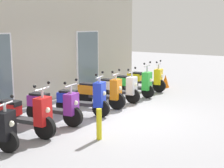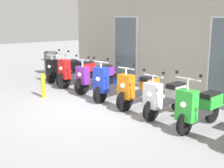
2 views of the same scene
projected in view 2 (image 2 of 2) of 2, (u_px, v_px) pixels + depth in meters
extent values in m
plane|color=#939399|center=(91.00, 109.00, 7.59)|extent=(40.00, 40.00, 0.00)
cube|color=#B2AD9E|center=(174.00, 31.00, 8.93)|extent=(10.51, 0.30, 3.73)
cube|color=slate|center=(165.00, 91.00, 9.18)|extent=(10.51, 0.20, 0.12)
cube|color=silver|center=(125.00, 50.00, 10.57)|extent=(1.27, 0.04, 2.30)
cube|color=slate|center=(125.00, 50.00, 10.56)|extent=(1.15, 0.02, 2.22)
cylinder|color=black|center=(52.00, 77.00, 10.53)|extent=(0.21, 0.46, 0.45)
cylinder|color=black|center=(74.00, 72.00, 11.40)|extent=(0.21, 0.46, 0.45)
cube|color=#2D2D30|center=(63.00, 72.00, 10.94)|extent=(0.44, 0.74, 0.09)
cube|color=black|center=(52.00, 67.00, 10.48)|extent=(0.43, 0.34, 0.56)
sphere|color=#F2EFCC|center=(49.00, 67.00, 10.37)|extent=(0.12, 0.12, 0.12)
cube|color=black|center=(72.00, 65.00, 11.25)|extent=(0.43, 0.58, 0.28)
cube|color=black|center=(71.00, 61.00, 11.19)|extent=(0.38, 0.53, 0.11)
cylinder|color=silver|center=(52.00, 57.00, 10.41)|extent=(0.06, 0.06, 0.19)
cylinder|color=silver|center=(52.00, 55.00, 10.39)|extent=(0.50, 0.18, 0.04)
sphere|color=black|center=(57.00, 53.00, 10.22)|extent=(0.07, 0.07, 0.07)
sphere|color=black|center=(47.00, 52.00, 10.52)|extent=(0.07, 0.07, 0.07)
cylinder|color=black|center=(64.00, 80.00, 9.75)|extent=(0.19, 0.54, 0.53)
cylinder|color=black|center=(89.00, 76.00, 10.52)|extent=(0.19, 0.54, 0.53)
cube|color=#2D2D30|center=(77.00, 75.00, 10.11)|extent=(0.36, 0.72, 0.09)
cube|color=red|center=(64.00, 69.00, 9.70)|extent=(0.41, 0.29, 0.62)
sphere|color=#F2EFCC|center=(61.00, 68.00, 9.60)|extent=(0.12, 0.12, 0.12)
cube|color=red|center=(87.00, 67.00, 10.38)|extent=(0.37, 0.56, 0.28)
cube|color=black|center=(86.00, 63.00, 10.32)|extent=(0.33, 0.51, 0.11)
cylinder|color=silver|center=(64.00, 57.00, 9.61)|extent=(0.06, 0.06, 0.23)
cylinder|color=silver|center=(64.00, 54.00, 9.59)|extent=(0.49, 0.11, 0.04)
sphere|color=black|center=(68.00, 51.00, 9.40)|extent=(0.07, 0.07, 0.07)
sphere|color=black|center=(59.00, 50.00, 9.73)|extent=(0.07, 0.07, 0.07)
cylinder|color=black|center=(82.00, 86.00, 8.99)|extent=(0.20, 0.53, 0.52)
cylinder|color=black|center=(108.00, 80.00, 9.80)|extent=(0.20, 0.53, 0.52)
cube|color=#2D2D30|center=(95.00, 80.00, 9.37)|extent=(0.38, 0.73, 0.09)
cube|color=purple|center=(83.00, 75.00, 8.95)|extent=(0.42, 0.30, 0.53)
sphere|color=#F2EFCC|center=(79.00, 75.00, 8.85)|extent=(0.12, 0.12, 0.12)
cube|color=purple|center=(106.00, 71.00, 9.66)|extent=(0.39, 0.56, 0.28)
cube|color=black|center=(105.00, 67.00, 9.60)|extent=(0.34, 0.52, 0.11)
cylinder|color=silver|center=(82.00, 63.00, 8.87)|extent=(0.06, 0.06, 0.24)
cylinder|color=silver|center=(82.00, 60.00, 8.85)|extent=(0.53, 0.13, 0.04)
sphere|color=black|center=(88.00, 57.00, 8.65)|extent=(0.07, 0.07, 0.07)
sphere|color=black|center=(76.00, 56.00, 9.00)|extent=(0.07, 0.07, 0.07)
cylinder|color=black|center=(100.00, 94.00, 8.10)|extent=(0.22, 0.49, 0.48)
cylinder|color=black|center=(125.00, 87.00, 8.97)|extent=(0.22, 0.49, 0.48)
cube|color=#2D2D30|center=(113.00, 87.00, 8.51)|extent=(0.43, 0.74, 0.09)
cube|color=#1E38C6|center=(101.00, 80.00, 8.05)|extent=(0.43, 0.33, 0.67)
sphere|color=#F2EFCC|center=(98.00, 79.00, 7.94)|extent=(0.12, 0.12, 0.12)
cube|color=#1E38C6|center=(123.00, 79.00, 8.84)|extent=(0.42, 0.58, 0.28)
cube|color=black|center=(122.00, 75.00, 8.78)|extent=(0.37, 0.53, 0.11)
cylinder|color=silver|center=(101.00, 65.00, 7.96)|extent=(0.06, 0.06, 0.18)
cylinder|color=silver|center=(101.00, 62.00, 7.94)|extent=(0.47, 0.16, 0.04)
sphere|color=black|center=(108.00, 59.00, 7.78)|extent=(0.07, 0.07, 0.07)
sphere|color=black|center=(94.00, 58.00, 8.07)|extent=(0.07, 0.07, 0.07)
cylinder|color=black|center=(125.00, 101.00, 7.42)|extent=(0.20, 0.53, 0.52)
cylinder|color=black|center=(151.00, 93.00, 8.21)|extent=(0.20, 0.53, 0.52)
cube|color=#2D2D30|center=(139.00, 93.00, 7.79)|extent=(0.37, 0.72, 0.09)
cube|color=orange|center=(126.00, 86.00, 7.37)|extent=(0.42, 0.30, 0.60)
sphere|color=#F2EFCC|center=(122.00, 86.00, 7.26)|extent=(0.12, 0.12, 0.12)
cube|color=orange|center=(149.00, 83.00, 8.07)|extent=(0.38, 0.56, 0.28)
cube|color=black|center=(149.00, 78.00, 8.01)|extent=(0.34, 0.52, 0.11)
cylinder|color=silver|center=(126.00, 71.00, 7.28)|extent=(0.06, 0.06, 0.19)
cylinder|color=silver|center=(126.00, 68.00, 7.27)|extent=(0.50, 0.12, 0.04)
sphere|color=black|center=(134.00, 65.00, 7.08)|extent=(0.07, 0.07, 0.07)
sphere|color=black|center=(119.00, 63.00, 7.41)|extent=(0.07, 0.07, 0.07)
cylinder|color=black|center=(151.00, 111.00, 6.70)|extent=(0.13, 0.49, 0.49)
cylinder|color=black|center=(179.00, 102.00, 7.40)|extent=(0.13, 0.49, 0.49)
cube|color=#2D2D30|center=(166.00, 102.00, 7.02)|extent=(0.33, 0.68, 0.09)
cube|color=white|center=(153.00, 96.00, 6.65)|extent=(0.40, 0.28, 0.56)
sphere|color=#F2EFCC|center=(149.00, 95.00, 6.55)|extent=(0.12, 0.12, 0.12)
cube|color=white|center=(177.00, 91.00, 7.26)|extent=(0.35, 0.55, 0.28)
cube|color=black|center=(176.00, 85.00, 7.21)|extent=(0.31, 0.50, 0.11)
cylinder|color=silver|center=(153.00, 80.00, 6.57)|extent=(0.06, 0.06, 0.20)
cylinder|color=silver|center=(153.00, 76.00, 6.55)|extent=(0.54, 0.09, 0.04)
sphere|color=black|center=(163.00, 73.00, 6.34)|extent=(0.07, 0.07, 0.07)
sphere|color=black|center=(144.00, 70.00, 6.72)|extent=(0.07, 0.07, 0.07)
cylinder|color=black|center=(185.00, 124.00, 5.92)|extent=(0.13, 0.47, 0.46)
cylinder|color=black|center=(212.00, 112.00, 6.61)|extent=(0.13, 0.47, 0.46)
cube|color=#2D2D30|center=(199.00, 113.00, 6.24)|extent=(0.32, 0.68, 0.09)
cube|color=green|center=(187.00, 105.00, 5.86)|extent=(0.40, 0.28, 0.62)
sphere|color=#F2EFCC|center=(183.00, 105.00, 5.77)|extent=(0.12, 0.12, 0.12)
cube|color=green|center=(211.00, 101.00, 6.49)|extent=(0.35, 0.55, 0.28)
cube|color=black|center=(210.00, 95.00, 6.43)|extent=(0.31, 0.50, 0.11)
cylinder|color=silver|center=(188.00, 85.00, 5.77)|extent=(0.06, 0.06, 0.26)
cylinder|color=silver|center=(188.00, 79.00, 5.75)|extent=(0.53, 0.09, 0.04)
sphere|color=black|center=(201.00, 76.00, 5.53)|extent=(0.07, 0.07, 0.07)
sphere|color=black|center=(177.00, 72.00, 5.91)|extent=(0.07, 0.07, 0.07)
cylinder|color=#4C4C51|center=(50.00, 63.00, 12.01)|extent=(0.47, 0.47, 0.94)
cylinder|color=yellow|center=(43.00, 86.00, 8.63)|extent=(0.12, 0.12, 0.70)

